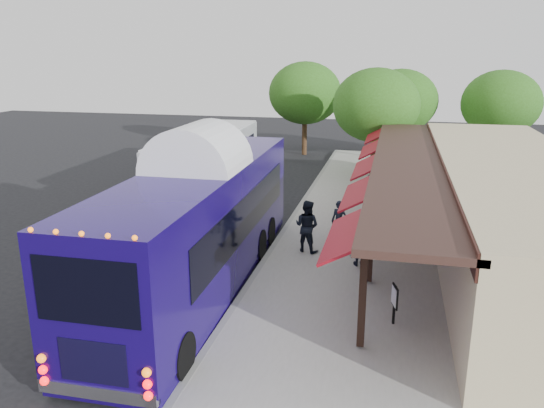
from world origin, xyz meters
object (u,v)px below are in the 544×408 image
Objects in this scene: ped_a at (339,222)px; sign_board at (395,298)px; ped_b at (307,226)px; coach_bus at (200,220)px; ped_c at (361,243)px; city_bus at (209,159)px; ped_d at (373,182)px.

ped_a is 6.55m from sign_board.
ped_b is 1.75× the size of sign_board.
coach_bus is 8.05× the size of ped_c.
ped_a is at bearing -43.60° from city_bus.
ped_d is at bearing -85.58° from ped_b.
coach_bus is 6.87× the size of ped_d.
coach_bus reaches higher than ped_b.
ped_a is 6.48m from ped_d.
ped_b is (6.77, -8.38, -0.62)m from city_bus.
city_bus is 10.79m from ped_b.
city_bus reaches higher than sign_board.
ped_b reaches higher than ped_a.
ped_a is at bearing -89.70° from ped_c.
ped_d reaches higher than sign_board.
ped_d is at bearing 79.75° from sign_board.
coach_bus is 12.17m from ped_d.
coach_bus is at bearing 150.65° from sign_board.
city_bus is 10.61× the size of sign_board.
sign_board is at bearing -54.42° from city_bus.
ped_a reaches higher than ped_c.
ped_a is 1.65m from ped_b.
coach_bus is 6.70× the size of ped_b.
ped_a is at bearing 79.92° from ped_d.
coach_bus reaches higher than ped_c.
city_bus is 6.22× the size of ped_d.
ped_c is 0.85× the size of ped_d.
ped_a reaches higher than sign_board.
sign_board is (2.16, -6.18, -0.06)m from ped_a.
coach_bus is at bearing 69.80° from ped_b.
coach_bus is 11.71× the size of sign_board.
ped_b reaches higher than ped_d.
coach_bus reaches higher than city_bus.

